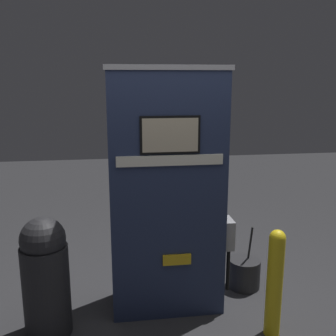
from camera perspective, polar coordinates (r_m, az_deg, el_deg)
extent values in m
plane|color=#2D2D30|center=(3.62, 0.27, -20.98)|extent=(14.00, 14.00, 0.00)
cube|color=#232D4C|center=(3.57, -0.26, -12.27)|extent=(0.96, 0.46, 1.00)
cube|color=#232D4C|center=(3.27, -0.28, 4.45)|extent=(0.96, 0.46, 1.08)
cube|color=#99999E|center=(3.23, -0.29, 14.31)|extent=(0.99, 0.49, 0.04)
cube|color=black|center=(3.03, 0.32, 4.81)|extent=(0.47, 0.01, 0.30)
cube|color=beige|center=(3.02, 0.34, 4.79)|extent=(0.43, 0.01, 0.26)
cube|color=silver|center=(3.06, 0.33, 1.10)|extent=(0.84, 0.02, 0.08)
cube|color=gold|center=(3.34, 1.31, -13.17)|extent=(0.24, 0.02, 0.09)
cube|color=#99999E|center=(3.51, 8.54, -9.31)|extent=(0.09, 0.21, 0.26)
cylinder|color=black|center=(3.58, 8.69, -14.40)|extent=(0.03, 0.03, 0.37)
cylinder|color=yellow|center=(3.33, 15.17, -16.33)|extent=(0.13, 0.13, 0.83)
sphere|color=yellow|center=(3.15, 15.62, -9.73)|extent=(0.13, 0.13, 0.13)
cylinder|color=#232326|center=(3.41, -17.20, -16.60)|extent=(0.37, 0.37, 0.74)
sphere|color=#232326|center=(3.22, -17.72, -9.84)|extent=(0.35, 0.35, 0.35)
cylinder|color=#262628|center=(4.07, 11.01, -14.76)|extent=(0.31, 0.31, 0.29)
cylinder|color=black|center=(3.95, 11.85, -10.66)|extent=(0.02, 0.10, 0.37)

